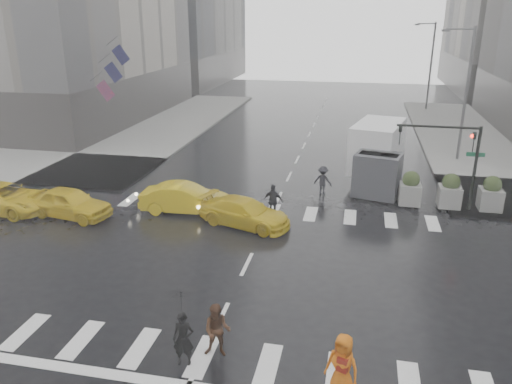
% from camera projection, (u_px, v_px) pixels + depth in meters
% --- Properties ---
extents(ground, '(120.00, 120.00, 0.00)m').
position_uv_depth(ground, '(247.00, 264.00, 20.49)').
color(ground, black).
rests_on(ground, ground).
extents(sidewalk_nw, '(35.00, 35.00, 0.15)m').
position_uv_depth(sidewalk_nw, '(60.00, 140.00, 40.38)').
color(sidewalk_nw, slate).
rests_on(sidewalk_nw, ground).
extents(road_markings, '(18.00, 48.00, 0.01)m').
position_uv_depth(road_markings, '(247.00, 264.00, 20.49)').
color(road_markings, silver).
rests_on(road_markings, ground).
extents(traffic_signal_pole, '(4.45, 0.42, 4.50)m').
position_uv_depth(traffic_signal_pole, '(456.00, 151.00, 25.05)').
color(traffic_signal_pole, black).
rests_on(traffic_signal_pole, ground).
extents(street_lamp_near, '(2.15, 0.22, 9.00)m').
position_uv_depth(street_lamp_near, '(465.00, 89.00, 33.32)').
color(street_lamp_near, '#59595B').
rests_on(street_lamp_near, ground).
extents(street_lamp_far, '(2.15, 0.22, 9.00)m').
position_uv_depth(street_lamp_far, '(430.00, 63.00, 51.75)').
color(street_lamp_far, '#59595B').
rests_on(street_lamp_far, ground).
extents(planter_west, '(1.10, 1.10, 1.80)m').
position_uv_depth(planter_west, '(410.00, 189.00, 26.37)').
color(planter_west, slate).
rests_on(planter_west, ground).
extents(planter_mid, '(1.10, 1.10, 1.80)m').
position_uv_depth(planter_mid, '(450.00, 191.00, 25.98)').
color(planter_mid, slate).
rests_on(planter_mid, ground).
extents(planter_east, '(1.10, 1.10, 1.80)m').
position_uv_depth(planter_east, '(491.00, 194.00, 25.59)').
color(planter_east, slate).
rests_on(planter_east, ground).
extents(flag_cluster, '(2.87, 3.06, 4.69)m').
position_uv_depth(flag_cluster, '(110.00, 70.00, 38.57)').
color(flag_cluster, '#59595B').
rests_on(flag_cluster, ground).
extents(pedestrian_black, '(1.08, 1.09, 2.43)m').
position_uv_depth(pedestrian_black, '(182.00, 316.00, 14.14)').
color(pedestrian_black, black).
rests_on(pedestrian_black, ground).
extents(pedestrian_brown, '(0.88, 0.71, 1.71)m').
position_uv_depth(pedestrian_brown, '(217.00, 330.00, 14.76)').
color(pedestrian_brown, '#412717').
rests_on(pedestrian_brown, ground).
extents(pedestrian_orange, '(1.09, 0.91, 1.90)m').
position_uv_depth(pedestrian_orange, '(342.00, 367.00, 13.10)').
color(pedestrian_orange, '#C85D0E').
rests_on(pedestrian_orange, ground).
extents(pedestrian_far_a, '(1.08, 0.75, 1.72)m').
position_uv_depth(pedestrian_far_a, '(273.00, 201.00, 25.00)').
color(pedestrian_far_a, black).
rests_on(pedestrian_far_a, ground).
extents(pedestrian_far_b, '(1.19, 0.84, 1.66)m').
position_uv_depth(pedestrian_far_b, '(323.00, 180.00, 28.17)').
color(pedestrian_far_b, black).
rests_on(pedestrian_far_b, ground).
extents(taxi_front, '(4.61, 2.49, 1.49)m').
position_uv_depth(taxi_front, '(70.00, 203.00, 25.08)').
color(taxi_front, '#DDB90B').
rests_on(taxi_front, ground).
extents(taxi_mid, '(4.61, 1.84, 1.49)m').
position_uv_depth(taxi_mid, '(185.00, 198.00, 25.66)').
color(taxi_mid, '#DDB90B').
rests_on(taxi_mid, ground).
extents(taxi_rear, '(4.39, 2.93, 1.32)m').
position_uv_depth(taxi_rear, '(245.00, 212.00, 24.07)').
color(taxi_rear, '#DDB90B').
rests_on(taxi_rear, ground).
extents(taxi_far, '(4.80, 2.81, 1.44)m').
position_uv_depth(taxi_far, '(4.00, 198.00, 25.81)').
color(taxi_far, '#DDB90B').
rests_on(taxi_far, ground).
extents(box_truck, '(2.50, 6.67, 3.55)m').
position_uv_depth(box_truck, '(377.00, 153.00, 29.62)').
color(box_truck, white).
rests_on(box_truck, ground).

